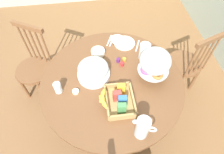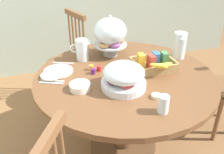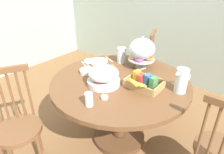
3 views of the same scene
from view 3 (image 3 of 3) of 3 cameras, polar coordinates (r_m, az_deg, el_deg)
ground_plane at (r=2.35m, az=-2.03°, el=-17.35°), size 10.00×10.00×0.00m
wall_back at (r=3.29m, az=20.07°, el=19.87°), size 4.80×0.06×2.60m
dining_table at (r=2.02m, az=2.23°, el=-5.57°), size 1.32×1.32×0.74m
windsor_chair_near_window at (r=1.81m, az=28.32°, el=-18.39°), size 0.40×0.40×0.97m
windsor_chair_by_cabinet at (r=2.89m, az=7.98°, el=2.74°), size 0.43×0.43×0.97m
windsor_chair_facing_door at (r=1.99m, az=-25.04°, el=-12.91°), size 0.45×0.45×0.97m
pastry_stand_with_dome at (r=2.13m, az=8.44°, el=7.53°), size 0.28×0.28×0.34m
fruit_platter_covered at (r=1.81m, az=-2.41°, el=0.27°), size 0.30×0.30×0.18m
orange_juice_pitcher at (r=1.79m, az=19.00°, el=-1.24°), size 0.10×0.18×0.22m
milk_pitcher at (r=2.28m, az=2.73°, el=6.02°), size 0.18×0.10×0.17m
cereal_basket at (r=1.81m, az=8.85°, el=-1.56°), size 0.32×0.30×0.12m
china_plate_large at (r=2.33m, az=-3.95°, el=4.48°), size 0.22×0.22×0.01m
china_plate_small at (r=2.31m, az=-6.17°, el=4.52°), size 0.15×0.15×0.01m
cereal_bowl at (r=2.06m, az=-7.16°, el=1.61°), size 0.14×0.14×0.04m
drinking_glass at (r=1.56m, az=-6.56°, el=-6.30°), size 0.06×0.06×0.11m
butter_dish at (r=1.65m, az=-2.15°, el=-5.75°), size 0.06×0.06×0.02m
jam_jar_strawberry at (r=2.09m, az=0.69°, el=2.20°), size 0.04×0.04×0.04m
jam_jar_apricot at (r=2.14m, az=0.08°, el=2.85°), size 0.04×0.04×0.04m
jam_jar_grape at (r=2.10m, az=-0.95°, el=2.30°), size 0.04×0.04×0.04m
table_knife at (r=2.28m, az=-7.15°, el=3.72°), size 0.16×0.08×0.01m
dinner_fork at (r=2.27m, az=-7.85°, el=3.57°), size 0.16×0.08×0.01m
soup_spoon at (r=2.38m, az=-0.88°, el=5.05°), size 0.16×0.08×0.01m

